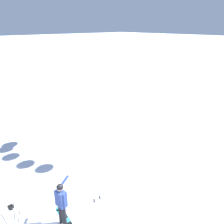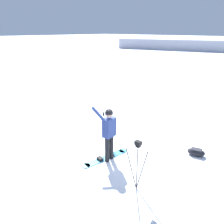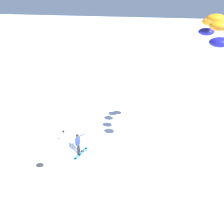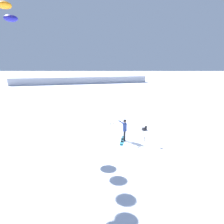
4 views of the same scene
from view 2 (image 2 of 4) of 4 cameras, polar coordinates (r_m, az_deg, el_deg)
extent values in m
plane|color=white|center=(7.69, 4.13, -11.70)|extent=(300.00, 300.00, 0.00)
cylinder|color=black|center=(7.34, -1.23, -9.42)|extent=(0.14, 0.14, 0.86)
cylinder|color=black|center=(7.49, -0.18, -8.76)|extent=(0.14, 0.14, 0.86)
cube|color=navy|center=(7.08, -0.72, -3.89)|extent=(0.43, 0.30, 0.61)
sphere|color=tan|center=(6.91, -0.74, -0.47)|extent=(0.23, 0.23, 0.23)
sphere|color=black|center=(6.90, -0.74, -0.23)|extent=(0.24, 0.24, 0.24)
cylinder|color=navy|center=(6.95, -3.34, -0.66)|extent=(0.15, 0.56, 0.42)
cylinder|color=navy|center=(7.22, 0.38, -3.41)|extent=(0.09, 0.09, 0.61)
cube|color=teal|center=(7.71, -1.65, -11.46)|extent=(1.55, 0.51, 0.02)
cylinder|color=teal|center=(7.36, -6.57, -13.29)|extent=(0.27, 0.27, 0.02)
cylinder|color=teal|center=(8.12, 2.75, -9.73)|extent=(0.27, 0.27, 0.02)
cube|color=black|center=(7.58, -3.02, -11.66)|extent=(0.17, 0.22, 0.08)
cube|color=black|center=(7.80, -0.33, -10.63)|extent=(0.17, 0.22, 0.08)
ellipsoid|color=black|center=(8.32, 20.39, -9.45)|extent=(0.48, 0.64, 0.24)
cube|color=#2C2C33|center=(8.28, 20.46, -8.95)|extent=(0.29, 0.39, 0.08)
cylinder|color=#262628|center=(6.05, 7.50, -14.46)|extent=(0.04, 0.33, 1.27)
cylinder|color=#262628|center=(6.25, 6.35, -13.12)|extent=(0.28, 0.22, 1.27)
cylinder|color=#262628|center=(6.08, 4.90, -14.11)|extent=(0.29, 0.21, 1.27)
cube|color=black|center=(5.78, 6.58, -8.45)|extent=(0.10, 0.10, 0.06)
cube|color=black|center=(5.74, 6.61, -7.75)|extent=(0.12, 0.16, 0.10)
cylinder|color=gray|center=(8.38, -0.98, -4.26)|extent=(0.21, 0.03, 1.17)
cylinder|color=black|center=(8.18, -1.01, -0.95)|extent=(0.05, 0.05, 0.14)
cylinder|color=gray|center=(8.55, -2.13, -3.76)|extent=(0.21, 0.03, 1.17)
cylinder|color=black|center=(8.35, -2.18, -0.50)|extent=(0.05, 0.05, 0.14)
cube|color=#B0B3BF|center=(55.15, 26.40, 14.98)|extent=(26.23, 44.43, 2.07)
camera|label=1|loc=(11.24, 41.37, 30.47)|focal=37.86mm
camera|label=3|loc=(20.71, 10.43, 38.04)|focal=33.98mm
camera|label=4|loc=(9.37, -103.98, 6.22)|focal=26.92mm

